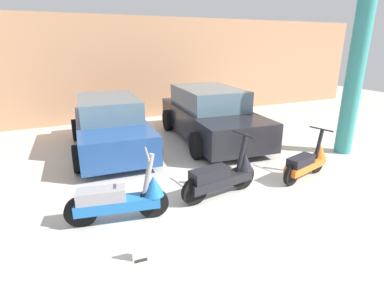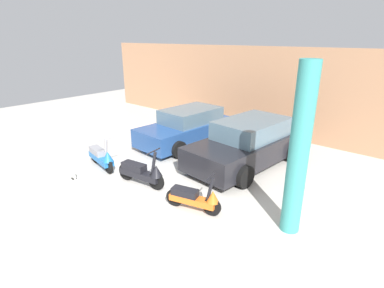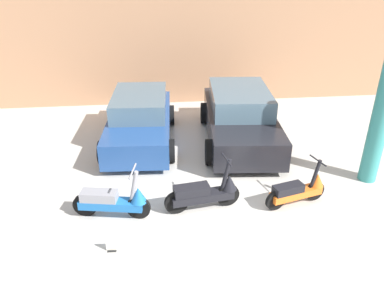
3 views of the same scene
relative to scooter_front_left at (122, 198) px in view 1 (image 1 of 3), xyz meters
name	(u,v)px [view 1 (image 1 of 3)]	position (x,y,z in m)	size (l,w,h in m)	color
ground_plane	(275,211)	(2.35, -0.77, -0.39)	(28.00, 28.00, 0.00)	beige
wall_back	(145,69)	(2.35, 6.64, 1.38)	(19.60, 0.12, 3.55)	tan
scooter_front_left	(122,198)	(0.00, 0.00, 0.00)	(1.56, 0.63, 1.09)	black
scooter_front_right	(223,175)	(1.84, 0.09, 0.00)	(1.58, 0.60, 1.11)	black
scooter_front_center	(308,162)	(3.79, 0.04, -0.04)	(1.39, 0.64, 0.99)	black
car_rear_left	(110,125)	(0.46, 3.51, 0.25)	(2.08, 4.03, 1.34)	navy
car_rear_center	(210,115)	(3.24, 3.27, 0.30)	(2.34, 4.40, 1.45)	black
placard_near_left_scooter	(140,252)	(0.00, -0.98, -0.27)	(0.20, 0.13, 0.26)	black
support_column_side	(354,82)	(5.78, 0.83, 1.38)	(0.40, 0.40, 3.55)	teal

